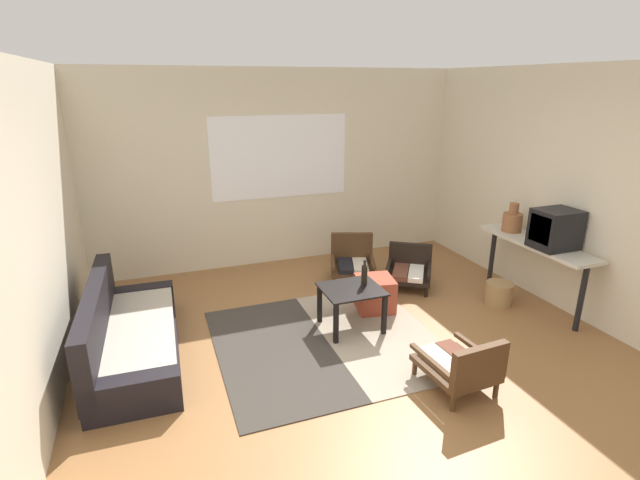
{
  "coord_description": "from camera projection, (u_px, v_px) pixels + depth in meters",
  "views": [
    {
      "loc": [
        -1.73,
        -3.32,
        2.5
      ],
      "look_at": [
        -0.11,
        1.09,
        0.92
      ],
      "focal_mm": 26.4,
      "sensor_mm": 36.0,
      "label": 1
    }
  ],
  "objects": [
    {
      "name": "glass_bottle",
      "position": [
        364.0,
        275.0,
        4.95
      ],
      "size": [
        0.06,
        0.06,
        0.27
      ],
      "color": "black",
      "rests_on": "coffee_table"
    },
    {
      "name": "ottoman_orange",
      "position": [
        375.0,
        294.0,
        5.4
      ],
      "size": [
        0.47,
        0.47,
        0.39
      ],
      "primitive_type": "cube",
      "rotation": [
        0.0,
        0.0,
        -0.18
      ],
      "color": "#993D28",
      "rests_on": "ground"
    },
    {
      "name": "crt_television",
      "position": [
        555.0,
        229.0,
        5.09
      ],
      "size": [
        0.45,
        0.37,
        0.43
      ],
      "color": "black",
      "rests_on": "console_shelf"
    },
    {
      "name": "side_wall_right",
      "position": [
        589.0,
        196.0,
        5.02
      ],
      "size": [
        0.12,
        6.6,
        2.7
      ],
      "primitive_type": "cube",
      "color": "beige",
      "rests_on": "ground"
    },
    {
      "name": "wicker_basket",
      "position": [
        499.0,
        293.0,
        5.56
      ],
      "size": [
        0.31,
        0.31,
        0.27
      ],
      "primitive_type": "cylinder",
      "color": "#9E7A4C",
      "rests_on": "ground"
    },
    {
      "name": "couch",
      "position": [
        128.0,
        336.0,
        4.46
      ],
      "size": [
        0.81,
        2.01,
        0.73
      ],
      "color": "black",
      "rests_on": "ground"
    },
    {
      "name": "armchair_corner",
      "position": [
        409.0,
        268.0,
        6.05
      ],
      "size": [
        0.78,
        0.79,
        0.51
      ],
      "color": "black",
      "rests_on": "ground"
    },
    {
      "name": "armchair_striped_foreground",
      "position": [
        461.0,
        365.0,
        3.95
      ],
      "size": [
        0.56,
        0.65,
        0.53
      ],
      "color": "#472D19",
      "rests_on": "ground"
    },
    {
      "name": "console_shelf",
      "position": [
        536.0,
        249.0,
        5.39
      ],
      "size": [
        0.41,
        1.5,
        0.78
      ],
      "color": "beige",
      "rests_on": "ground"
    },
    {
      "name": "armchair_by_window",
      "position": [
        352.0,
        260.0,
        6.27
      ],
      "size": [
        0.72,
        0.71,
        0.58
      ],
      "color": "#472D19",
      "rests_on": "ground"
    },
    {
      "name": "far_wall_with_window",
      "position": [
        279.0,
        169.0,
        6.61
      ],
      "size": [
        5.6,
        0.13,
        2.7
      ],
      "color": "beige",
      "rests_on": "ground"
    },
    {
      "name": "coffee_table",
      "position": [
        351.0,
        296.0,
        4.93
      ],
      "size": [
        0.62,
        0.55,
        0.46
      ],
      "color": "black",
      "rests_on": "ground"
    },
    {
      "name": "clay_vase",
      "position": [
        512.0,
        221.0,
        5.69
      ],
      "size": [
        0.23,
        0.23,
        0.35
      ],
      "color": "#935B38",
      "rests_on": "console_shelf"
    },
    {
      "name": "side_wall_left",
      "position": [
        17.0,
        256.0,
        3.28
      ],
      "size": [
        0.12,
        6.6,
        2.7
      ],
      "primitive_type": "cube",
      "color": "beige",
      "rests_on": "ground"
    },
    {
      "name": "ground_plane",
      "position": [
        373.0,
        369.0,
        4.31
      ],
      "size": [
        7.8,
        7.8,
        0.0
      ],
      "primitive_type": "plane",
      "color": "olive"
    },
    {
      "name": "area_rug",
      "position": [
        327.0,
        341.0,
        4.78
      ],
      "size": [
        2.19,
        2.09,
        0.01
      ],
      "color": "#38332D",
      "rests_on": "ground"
    }
  ]
}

